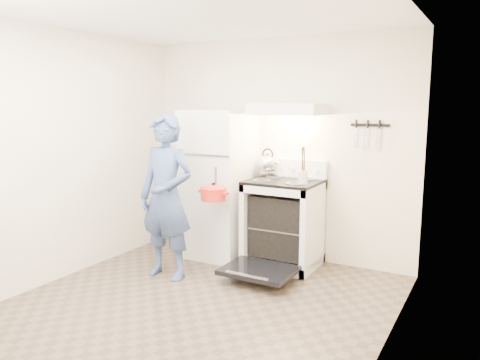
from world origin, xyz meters
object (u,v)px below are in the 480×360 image
object	(u,v)px
refrigerator	(219,184)
stove_body	(283,224)
tea_kettle	(268,162)
person	(166,197)
dutch_oven	(213,194)

from	to	relation	value
refrigerator	stove_body	distance (m)	0.90
refrigerator	stove_body	xyz separation A→B (m)	(0.81, 0.02, -0.39)
tea_kettle	person	bearing A→B (deg)	-118.46
person	dutch_oven	size ratio (longest dim) A/B	4.96
refrigerator	dutch_oven	distance (m)	0.61
refrigerator	stove_body	bearing A→B (deg)	1.77
tea_kettle	stove_body	bearing A→B (deg)	-35.00
tea_kettle	dutch_oven	bearing A→B (deg)	-107.21
stove_body	tea_kettle	xyz separation A→B (m)	(-0.30, 0.21, 0.65)
refrigerator	dutch_oven	world-z (taller)	refrigerator
stove_body	dutch_oven	world-z (taller)	dutch_oven
refrigerator	tea_kettle	world-z (taller)	refrigerator
tea_kettle	dutch_oven	world-z (taller)	tea_kettle
person	dutch_oven	xyz separation A→B (m)	(0.36, 0.33, 0.01)
tea_kettle	person	size ratio (longest dim) A/B	0.19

